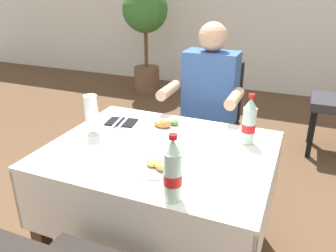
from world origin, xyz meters
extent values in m
cube|color=white|center=(-0.04, 0.18, 0.71)|extent=(1.11, 0.89, 0.02)
cube|color=white|center=(-0.04, -0.26, 0.54)|extent=(1.11, 0.02, 0.32)
cube|color=white|center=(-0.04, 0.61, 0.54)|extent=(1.11, 0.02, 0.32)
cube|color=white|center=(-0.59, 0.18, 0.54)|extent=(0.02, 0.89, 0.32)
cube|color=white|center=(0.51, 0.18, 0.54)|extent=(0.02, 0.89, 0.32)
cube|color=#472D1E|center=(-0.54, -0.21, 0.35)|extent=(0.07, 0.07, 0.70)
cube|color=#472D1E|center=(-0.54, 0.56, 0.35)|extent=(0.07, 0.07, 0.70)
cube|color=#472D1E|center=(0.45, 0.56, 0.35)|extent=(0.07, 0.07, 0.70)
cube|color=black|center=(-0.04, 0.92, 0.49)|extent=(0.44, 0.44, 0.08)
cube|color=black|center=(-0.04, 1.17, 0.75)|extent=(0.42, 0.06, 0.44)
cube|color=black|center=(-0.21, 0.75, 0.23)|extent=(0.04, 0.04, 0.45)
cube|color=black|center=(0.13, 0.75, 0.23)|extent=(0.04, 0.04, 0.45)
cube|color=black|center=(-0.21, 1.09, 0.23)|extent=(0.04, 0.04, 0.45)
cube|color=black|center=(0.13, 1.09, 0.23)|extent=(0.04, 0.04, 0.45)
cylinder|color=#282D42|center=(-0.09, 0.72, 0.23)|extent=(0.10, 0.10, 0.45)
cylinder|color=#282D42|center=(0.07, 0.72, 0.23)|extent=(0.10, 0.10, 0.45)
cube|color=#282D42|center=(-0.01, 0.88, 0.51)|extent=(0.34, 0.36, 0.12)
cube|color=#385B9E|center=(-0.01, 0.96, 0.82)|extent=(0.36, 0.20, 0.50)
sphere|color=tan|center=(-0.01, 0.96, 1.17)|extent=(0.19, 0.19, 0.19)
cylinder|color=tan|center=(-0.22, 0.73, 0.85)|extent=(0.07, 0.26, 0.07)
cylinder|color=tan|center=(0.21, 0.73, 0.85)|extent=(0.07, 0.26, 0.07)
cylinder|color=white|center=(0.01, -0.01, 0.73)|extent=(0.22, 0.22, 0.01)
ellipsoid|color=gold|center=(0.01, -0.01, 0.75)|extent=(0.07, 0.07, 0.03)
ellipsoid|color=gold|center=(0.06, -0.03, 0.76)|extent=(0.10, 0.10, 0.04)
ellipsoid|color=gold|center=(0.01, -0.02, 0.75)|extent=(0.08, 0.08, 0.03)
cylinder|color=white|center=(-0.12, 0.41, 0.73)|extent=(0.25, 0.25, 0.01)
ellipsoid|color=#B77A38|center=(-0.11, 0.40, 0.76)|extent=(0.10, 0.10, 0.05)
ellipsoid|color=#B77A38|center=(-0.13, 0.40, 0.75)|extent=(0.11, 0.07, 0.04)
ellipsoid|color=#4C8E38|center=(-0.07, 0.45, 0.75)|extent=(0.07, 0.07, 0.03)
cylinder|color=white|center=(-0.45, 0.19, 0.73)|extent=(0.07, 0.07, 0.01)
cylinder|color=white|center=(-0.45, 0.19, 0.74)|extent=(0.02, 0.02, 0.03)
cylinder|color=white|center=(-0.45, 0.19, 0.85)|extent=(0.07, 0.07, 0.19)
cylinder|color=gold|center=(-0.45, 0.19, 0.83)|extent=(0.07, 0.07, 0.15)
cylinder|color=silver|center=(0.18, -0.20, 0.82)|extent=(0.07, 0.07, 0.20)
cylinder|color=red|center=(0.18, -0.20, 0.81)|extent=(0.07, 0.07, 0.04)
cone|color=silver|center=(0.18, -0.20, 0.95)|extent=(0.06, 0.06, 0.05)
cylinder|color=red|center=(0.18, -0.20, 0.99)|extent=(0.03, 0.03, 0.02)
cylinder|color=silver|center=(0.35, 0.40, 0.82)|extent=(0.07, 0.07, 0.19)
cylinder|color=red|center=(0.35, 0.40, 0.81)|extent=(0.07, 0.07, 0.04)
cone|color=silver|center=(0.35, 0.40, 0.94)|extent=(0.06, 0.06, 0.05)
cylinder|color=red|center=(0.35, 0.40, 0.98)|extent=(0.03, 0.03, 0.02)
cube|color=black|center=(-0.39, 0.39, 0.73)|extent=(0.19, 0.16, 0.01)
cube|color=silver|center=(-0.40, 0.39, 0.73)|extent=(0.05, 0.19, 0.01)
cube|color=silver|center=(-0.37, 0.39, 0.73)|extent=(0.05, 0.19, 0.01)
cube|color=black|center=(0.71, 2.18, 0.23)|extent=(0.04, 0.04, 0.45)
cube|color=black|center=(0.71, 1.84, 0.23)|extent=(0.04, 0.04, 0.45)
cylinder|color=brown|center=(-1.53, 3.07, 0.18)|extent=(0.36, 0.36, 0.37)
cylinder|color=brown|center=(-1.53, 3.07, 0.64)|extent=(0.05, 0.05, 0.53)
sphere|color=#387533|center=(-1.53, 3.07, 1.15)|extent=(0.61, 0.61, 0.61)
camera|label=1|loc=(0.58, -1.21, 1.50)|focal=36.21mm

